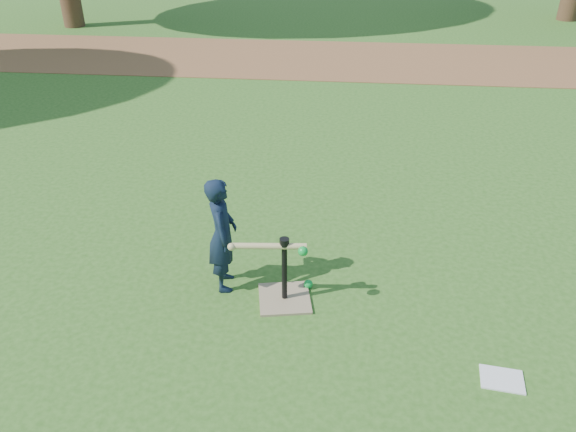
{
  "coord_description": "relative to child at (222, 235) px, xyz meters",
  "views": [
    {
      "loc": [
        0.73,
        -3.92,
        3.04
      ],
      "look_at": [
        0.34,
        0.11,
        0.65
      ],
      "focal_mm": 35.0,
      "sensor_mm": 36.0,
      "label": 1
    }
  ],
  "objects": [
    {
      "name": "dirt_strip",
      "position": [
        0.2,
        7.52,
        -0.51
      ],
      "size": [
        24.0,
        3.0,
        0.01
      ],
      "primitive_type": "cube",
      "color": "brown",
      "rests_on": "ground"
    },
    {
      "name": "clipboard",
      "position": [
        2.18,
        -0.91,
        -0.51
      ],
      "size": [
        0.33,
        0.27,
        0.01
      ],
      "primitive_type": "cube",
      "rotation": [
        0.0,
        0.0,
        -0.13
      ],
      "color": "silver",
      "rests_on": "ground"
    },
    {
      "name": "wiffle_ball_ground",
      "position": [
        0.73,
        0.02,
        -0.48
      ],
      "size": [
        0.08,
        0.08,
        0.08
      ],
      "primitive_type": "sphere",
      "color": "#0D912F",
      "rests_on": "ground"
    },
    {
      "name": "child",
      "position": [
        0.0,
        0.0,
        0.0
      ],
      "size": [
        0.31,
        0.42,
        1.04
      ],
      "primitive_type": "imported",
      "rotation": [
        0.0,
        0.0,
        1.76
      ],
      "color": "black",
      "rests_on": "ground"
    },
    {
      "name": "batting_tee",
      "position": [
        0.54,
        -0.16,
        -0.41
      ],
      "size": [
        0.5,
        0.5,
        0.61
      ],
      "color": "#8B7758",
      "rests_on": "ground"
    },
    {
      "name": "ground",
      "position": [
        0.2,
        0.02,
        -0.52
      ],
      "size": [
        80.0,
        80.0,
        0.0
      ],
      "primitive_type": "plane",
      "color": "#285116",
      "rests_on": "ground"
    },
    {
      "name": "swing_action",
      "position": [
        0.45,
        -0.2,
        0.03
      ],
      "size": [
        0.65,
        0.15,
        0.08
      ],
      "color": "tan",
      "rests_on": "ground"
    }
  ]
}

